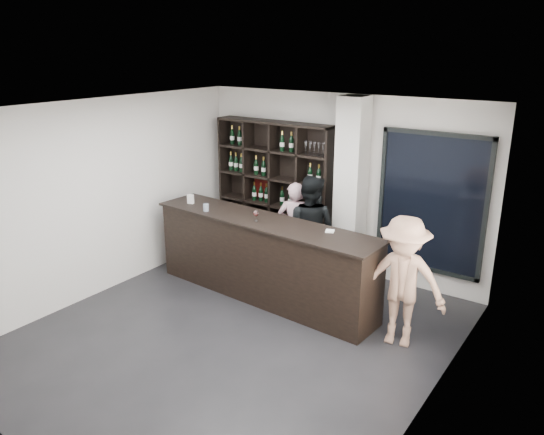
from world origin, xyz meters
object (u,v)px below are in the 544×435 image
Objects in this scene: wine_shelf at (274,191)px; tasting_counter at (263,259)px; customer at (402,282)px; taster_pink at (295,228)px; taster_black at (310,229)px.

wine_shelf is 1.75m from tasting_counter.
tasting_counter is at bearing 167.48° from customer.
wine_shelf reaches higher than tasting_counter.
taster_pink is at bearing -31.54° from wine_shelf.
taster_pink is (0.70, -0.43, -0.43)m from wine_shelf.
customer is at bearing 145.26° from taster_black.
wine_shelf is 3.34m from customer.
taster_black is (1.05, -0.55, -0.34)m from wine_shelf.
customer reaches higher than tasting_counter.
wine_shelf is at bearing -35.65° from taster_black.
taster_pink is 0.39m from taster_black.
customer is at bearing 1.69° from tasting_counter.
customer is (2.95, -1.52, -0.36)m from wine_shelf.
tasting_counter is 2.38× the size of taster_pink.
wine_shelf is 0.65× the size of tasting_counter.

